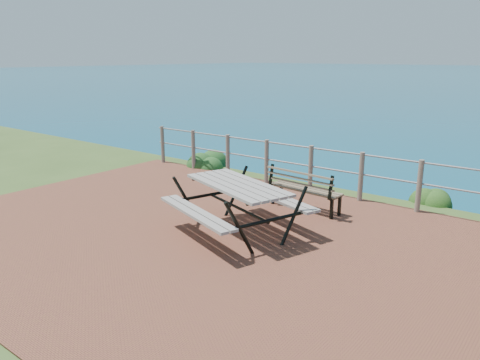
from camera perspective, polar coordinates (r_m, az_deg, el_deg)
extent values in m
cube|color=brown|center=(7.70, -3.97, -6.99)|extent=(10.00, 7.00, 0.12)
cylinder|color=#6B5B4C|center=(12.98, -9.41, 4.31)|extent=(0.10, 0.10, 1.00)
cylinder|color=#6B5B4C|center=(12.18, -5.70, 3.74)|extent=(0.10, 0.10, 1.00)
cylinder|color=#6B5B4C|center=(11.43, -1.50, 3.07)|extent=(0.10, 0.10, 1.00)
cylinder|color=#6B5B4C|center=(10.76, 3.26, 2.29)|extent=(0.10, 0.10, 1.00)
cylinder|color=#6B5B4C|center=(10.17, 8.60, 1.40)|extent=(0.10, 0.10, 1.00)
cylinder|color=#6B5B4C|center=(9.68, 14.54, 0.40)|extent=(0.10, 0.10, 1.00)
cylinder|color=#6B5B4C|center=(9.31, 21.02, -0.70)|extent=(0.10, 0.10, 1.00)
cylinder|color=slate|center=(10.07, 8.70, 3.89)|extent=(9.40, 0.04, 0.04)
cylinder|color=slate|center=(10.16, 8.61, 1.68)|extent=(9.40, 0.04, 0.04)
cube|color=gray|center=(7.59, -0.30, -0.60)|extent=(2.15, 1.42, 0.04)
cube|color=gray|center=(7.68, -0.30, -2.99)|extent=(1.98, 0.92, 0.04)
cube|color=gray|center=(7.68, -0.30, -2.99)|extent=(1.98, 0.92, 0.04)
cylinder|color=black|center=(7.70, -0.30, -3.38)|extent=(1.64, 0.60, 0.05)
cube|color=brown|center=(8.95, 7.97, -1.12)|extent=(1.48, 0.48, 0.03)
cube|color=brown|center=(8.88, 8.02, 0.46)|extent=(1.46, 0.23, 0.33)
cube|color=black|center=(9.00, 7.92, -2.34)|extent=(0.05, 0.06, 0.40)
cube|color=black|center=(9.00, 7.92, -2.34)|extent=(0.05, 0.06, 0.40)
cube|color=black|center=(9.00, 7.92, -2.34)|extent=(0.05, 0.06, 0.40)
cube|color=black|center=(9.00, 7.92, -2.34)|extent=(0.05, 0.06, 0.40)
ellipsoid|color=#1F4F1D|center=(12.65, -3.47, 1.80)|extent=(0.83, 0.83, 0.59)
ellipsoid|color=#1C4013|center=(10.30, 21.92, -2.35)|extent=(0.66, 0.66, 0.36)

